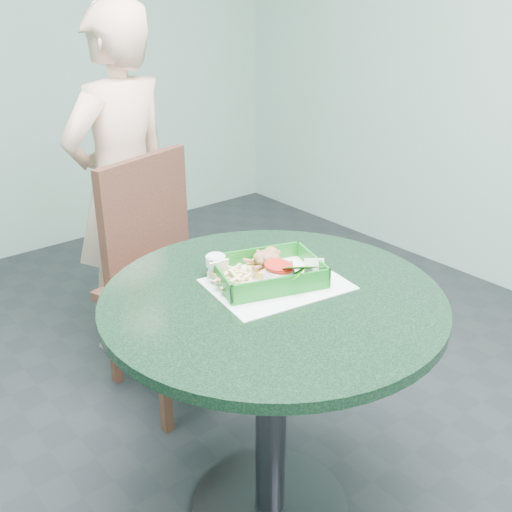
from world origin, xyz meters
TOP-DOWN VIEW (x-y plane):
  - floor at (0.00, 0.00)m, footprint 4.00×5.00m
  - cafe_table at (0.00, 0.00)m, footprint 0.92×0.92m
  - dining_chair at (0.14, 0.81)m, footprint 0.46×0.46m
  - diner_person at (0.18, 1.17)m, footprint 0.60×0.46m
  - placemat at (0.05, 0.03)m, footprint 0.40×0.33m
  - food_basket at (0.04, 0.07)m, footprint 0.28×0.21m
  - crab_sandwich at (0.05, 0.10)m, footprint 0.12×0.12m
  - fries_pile at (-0.07, 0.08)m, footprint 0.15×0.16m
  - sauce_ramekin at (-0.09, 0.15)m, footprint 0.06×0.06m
  - garnish_cup at (0.07, 0.02)m, footprint 0.13×0.12m

SIDE VIEW (x-z plane):
  - floor at x=0.00m, z-range -0.01..0.01m
  - dining_chair at x=0.14m, z-range 0.07..1.00m
  - cafe_table at x=0.00m, z-range 0.21..0.96m
  - diner_person at x=0.18m, z-range 0.00..1.48m
  - placemat at x=0.05m, z-range 0.75..0.75m
  - food_basket at x=0.04m, z-range 0.74..0.80m
  - fries_pile at x=-0.07m, z-range 0.77..0.81m
  - garnish_cup at x=0.07m, z-range 0.77..0.82m
  - sauce_ramekin at x=-0.09m, z-range 0.78..0.82m
  - crab_sandwich at x=0.05m, z-range 0.76..0.84m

